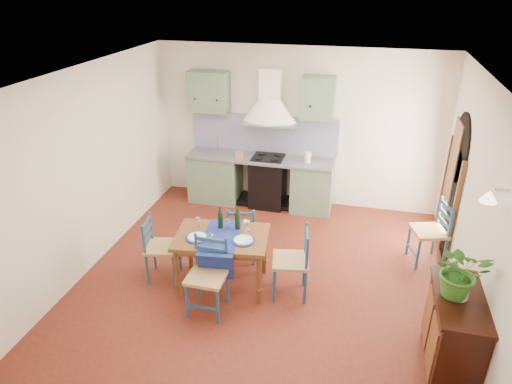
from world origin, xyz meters
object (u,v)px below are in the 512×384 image
chair_near (208,275)px  dining_table (222,242)px  sideboard (453,330)px  potted_plant (461,272)px

chair_near → dining_table: bearing=87.8°
sideboard → potted_plant: size_ratio=1.83×
dining_table → chair_near: bearing=-92.2°
dining_table → chair_near: (-0.02, -0.52, -0.17)m
dining_table → chair_near: size_ratio=1.32×
chair_near → sideboard: chair_near is taller
potted_plant → dining_table: bearing=163.9°
dining_table → potted_plant: (2.72, -0.79, 0.54)m
dining_table → potted_plant: size_ratio=2.26×
sideboard → potted_plant: 0.72m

